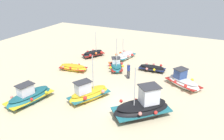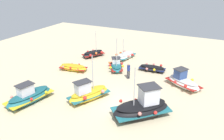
{
  "view_description": "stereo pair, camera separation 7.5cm",
  "coord_description": "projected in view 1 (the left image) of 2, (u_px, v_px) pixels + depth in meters",
  "views": [
    {
      "loc": [
        -7.26,
        16.07,
        10.43
      ],
      "look_at": [
        2.69,
        -4.1,
        0.9
      ],
      "focal_mm": 37.67,
      "sensor_mm": 36.0,
      "label": 1
    },
    {
      "loc": [
        -7.32,
        16.03,
        10.43
      ],
      "look_at": [
        2.69,
        -4.1,
        0.9
      ],
      "focal_mm": 37.67,
      "sensor_mm": 36.0,
      "label": 2
    }
  ],
  "objects": [
    {
      "name": "fishing_boat_6",
      "position": [
        88.0,
        93.0,
        20.29
      ],
      "size": [
        2.85,
        4.09,
        4.01
      ],
      "rotation": [
        0.0,
        0.0,
        1.13
      ],
      "color": "gold",
      "rests_on": "ground_plane"
    },
    {
      "name": "fishing_boat_7",
      "position": [
        116.0,
        66.0,
        26.74
      ],
      "size": [
        2.62,
        3.27,
        3.83
      ],
      "rotation": [
        0.0,
        0.0,
        5.25
      ],
      "color": "#1E6670",
      "rests_on": "ground_plane"
    },
    {
      "name": "fishing_boat_5",
      "position": [
        183.0,
        81.0,
        22.72
      ],
      "size": [
        3.88,
        3.13,
        1.78
      ],
      "rotation": [
        0.0,
        0.0,
        5.75
      ],
      "color": "white",
      "rests_on": "ground_plane"
    },
    {
      "name": "fishing_boat_4",
      "position": [
        152.0,
        68.0,
        26.39
      ],
      "size": [
        3.05,
        1.75,
        0.69
      ],
      "rotation": [
        0.0,
        0.0,
        3.19
      ],
      "color": "black",
      "rests_on": "ground_plane"
    },
    {
      "name": "person_walking",
      "position": [
        129.0,
        70.0,
        24.22
      ],
      "size": [
        0.32,
        0.32,
        1.71
      ],
      "rotation": [
        0.0,
        0.0,
        5.26
      ],
      "color": "#2D2D38",
      "rests_on": "ground_plane"
    },
    {
      "name": "fishing_boat_8",
      "position": [
        93.0,
        54.0,
        30.7
      ],
      "size": [
        2.43,
        3.24,
        3.35
      ],
      "rotation": [
        0.0,
        0.0,
        1.1
      ],
      "color": "black",
      "rests_on": "ground_plane"
    },
    {
      "name": "fishing_boat_2",
      "position": [
        29.0,
        96.0,
        19.96
      ],
      "size": [
        2.34,
        4.46,
        1.8
      ],
      "rotation": [
        0.0,
        0.0,
        1.38
      ],
      "color": "#1E6670",
      "rests_on": "ground_plane"
    },
    {
      "name": "ground_plane",
      "position": [
        119.0,
        102.0,
        20.29
      ],
      "size": [
        50.28,
        50.28,
        0.0
      ],
      "primitive_type": "plane",
      "color": "beige"
    },
    {
      "name": "fishing_boat_3",
      "position": [
        125.0,
        56.0,
        30.04
      ],
      "size": [
        2.05,
        3.42,
        2.83
      ],
      "rotation": [
        0.0,
        0.0,
        4.54
      ],
      "color": "white",
      "rests_on": "ground_plane"
    },
    {
      "name": "fishing_boat_1",
      "position": [
        142.0,
        107.0,
        17.97
      ],
      "size": [
        4.56,
        4.61,
        4.24
      ],
      "rotation": [
        0.0,
        0.0,
        3.94
      ],
      "color": "black",
      "rests_on": "ground_plane"
    },
    {
      "name": "fishing_boat_0",
      "position": [
        73.0,
        68.0,
        26.42
      ],
      "size": [
        3.36,
        1.72,
        0.76
      ],
      "rotation": [
        0.0,
        0.0,
        0.15
      ],
      "color": "gold",
      "rests_on": "ground_plane"
    }
  ]
}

